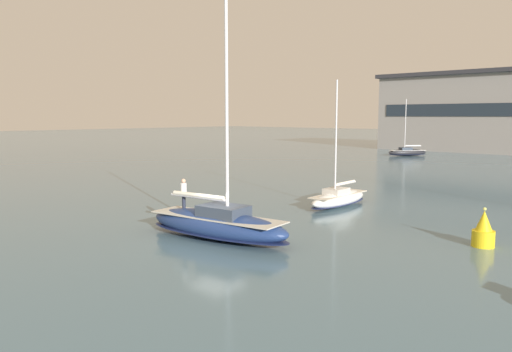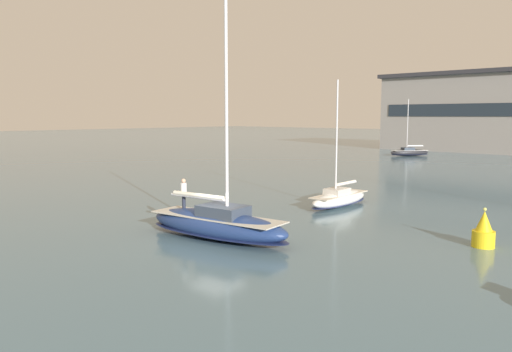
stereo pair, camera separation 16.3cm
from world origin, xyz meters
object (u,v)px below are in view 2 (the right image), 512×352
Objects in this scene: sailboat_moored_mid_channel at (339,198)px; channel_buoy at (484,232)px; sailboat_moored_outer_mooring at (409,152)px; sailboat_main at (217,223)px.

sailboat_moored_mid_channel reaches higher than channel_buoy.
sailboat_moored_outer_mooring reaches higher than sailboat_moored_mid_channel.
sailboat_main is 13.24m from channel_buoy.
sailboat_moored_mid_channel is 4.51× the size of channel_buoy.
channel_buoy is at bearing -21.51° from sailboat_moored_mid_channel.
sailboat_main is 6.16× the size of channel_buoy.
sailboat_moored_mid_channel is at bearing 158.49° from channel_buoy.
channel_buoy is (10.75, 7.73, -0.05)m from sailboat_main.
sailboat_moored_mid_channel is at bearing 92.50° from sailboat_main.
sailboat_main is at bearing -144.27° from channel_buoy.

